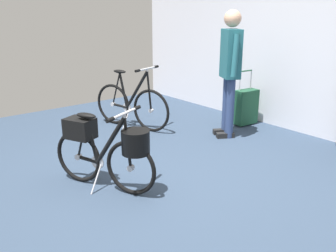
{
  "coord_description": "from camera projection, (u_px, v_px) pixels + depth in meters",
  "views": [
    {
      "loc": [
        2.62,
        -2.09,
        1.68
      ],
      "look_at": [
        -0.12,
        0.15,
        0.55
      ],
      "focal_mm": 38.92,
      "sensor_mm": 36.0,
      "label": 1
    }
  ],
  "objects": [
    {
      "name": "back_wall",
      "position": [
        315.0,
        30.0,
        4.81
      ],
      "size": [
        7.07,
        0.1,
        2.87
      ],
      "primitive_type": "cube",
      "color": "silver",
      "rests_on": "ground_plane"
    },
    {
      "name": "rolling_suitcase",
      "position": [
        246.0,
        107.0,
        5.52
      ],
      "size": [
        0.21,
        0.38,
        0.83
      ],
      "color": "#19472D",
      "rests_on": "ground_plane"
    },
    {
      "name": "display_bike_left",
      "position": [
        131.0,
        104.0,
        5.37
      ],
      "size": [
        1.27,
        0.58,
        0.93
      ],
      "color": "black",
      "rests_on": "ground_plane"
    },
    {
      "name": "folding_bike_foreground",
      "position": [
        107.0,
        148.0,
        3.46
      ],
      "size": [
        1.07,
        0.61,
        0.82
      ],
      "color": "black",
      "rests_on": "ground_plane"
    },
    {
      "name": "ground_plane",
      "position": [
        164.0,
        183.0,
        3.7
      ],
      "size": [
        7.07,
        7.07,
        0.0
      ],
      "primitive_type": "plane",
      "color": "#2D3D51"
    },
    {
      "name": "visitor_near_wall",
      "position": [
        230.0,
        66.0,
        4.81
      ],
      "size": [
        0.47,
        0.38,
        1.69
      ],
      "color": "navy",
      "rests_on": "ground_plane"
    }
  ]
}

